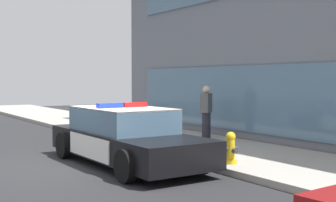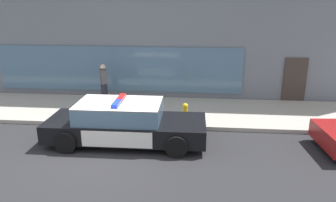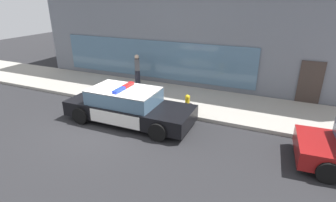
# 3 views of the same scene
# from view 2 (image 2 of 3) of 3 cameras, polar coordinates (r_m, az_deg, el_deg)

# --- Properties ---
(ground) EXTENTS (48.00, 48.00, 0.00)m
(ground) POSITION_cam_2_polar(r_m,az_deg,el_deg) (10.57, -12.37, -8.39)
(ground) COLOR #262628
(sidewalk) EXTENTS (48.00, 3.59, 0.15)m
(sidewalk) POSITION_cam_2_polar(r_m,az_deg,el_deg) (13.83, -7.90, -1.56)
(sidewalk) COLOR #A39E93
(sidewalk) RESTS_ON ground
(storefront_building) EXTENTS (19.21, 10.89, 7.41)m
(storefront_building) POSITION_cam_2_polar(r_m,az_deg,el_deg) (20.03, 1.32, 15.04)
(storefront_building) COLOR slate
(storefront_building) RESTS_ON ground
(police_cruiser) EXTENTS (5.20, 2.12, 1.49)m
(police_cruiser) POSITION_cam_2_polar(r_m,az_deg,el_deg) (10.70, -7.71, -3.84)
(police_cruiser) COLOR black
(police_cruiser) RESTS_ON ground
(fire_hydrant) EXTENTS (0.34, 0.39, 0.73)m
(fire_hydrant) POSITION_cam_2_polar(r_m,az_deg,el_deg) (12.09, 3.06, -2.08)
(fire_hydrant) COLOR gold
(fire_hydrant) RESTS_ON sidewalk
(pedestrian_on_sidewalk) EXTENTS (0.43, 0.48, 1.71)m
(pedestrian_on_sidewalk) POSITION_cam_2_polar(r_m,az_deg,el_deg) (14.60, -11.26, 3.13)
(pedestrian_on_sidewalk) COLOR #23232D
(pedestrian_on_sidewalk) RESTS_ON sidewalk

